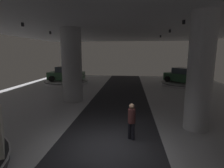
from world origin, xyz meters
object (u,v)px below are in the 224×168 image
column_right (200,73)px  display_car_deep_left (66,74)px  display_platform_deep_right (183,84)px  display_car_deep_right (183,76)px  column_left (72,65)px  display_platform_deep_left (67,82)px  visitor_walking_near (132,119)px

column_right → display_car_deep_left: 16.15m
column_right → display_platform_deep_right: column_right is taller
display_car_deep_right → display_platform_deep_right: bearing=-47.3°
column_left → column_right: (7.65, -4.34, 0.00)m
display_platform_deep_right → display_car_deep_left: bearing=-178.9°
display_platform_deep_right → display_car_deep_right: 0.90m
display_platform_deep_left → display_car_deep_left: size_ratio=1.21×
column_left → display_platform_deep_right: (10.48, 7.65, -2.58)m
visitor_walking_near → column_right: bearing=24.4°
column_left → column_right: size_ratio=1.00×
display_platform_deep_left → display_car_deep_right: size_ratio=1.20×
column_right → visitor_walking_near: column_right is taller
column_right → display_platform_deep_left: column_right is taller
display_car_deep_right → column_left: bearing=-143.7°
column_left → column_right: same height
column_right → display_car_deep_right: 12.44m
display_platform_deep_right → visitor_walking_near: visitor_walking_near is taller
column_left → display_car_deep_right: column_left is taller
display_platform_deep_right → column_left: bearing=-143.9°
display_platform_deep_left → display_car_deep_right: (13.77, 0.28, 0.87)m
column_left → display_car_deep_right: size_ratio=1.28×
display_platform_deep_right → visitor_walking_near: (-5.96, -13.40, 0.74)m
column_left → display_car_deep_right: 13.08m
display_platform_deep_right → display_platform_deep_left: bearing=-178.9°
column_right → display_platform_deep_left: bearing=133.1°
display_car_deep_left → display_car_deep_right: bearing=1.2°
visitor_walking_near → display_car_deep_left: bearing=120.9°
column_right → display_platform_deep_left: (-10.96, 11.72, -2.56)m
column_right → display_platform_deep_right: bearing=76.7°
column_right → display_car_deep_left: size_ratio=1.28×
display_car_deep_right → visitor_walking_near: bearing=-113.9°
display_platform_deep_left → display_car_deep_left: display_car_deep_left is taller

